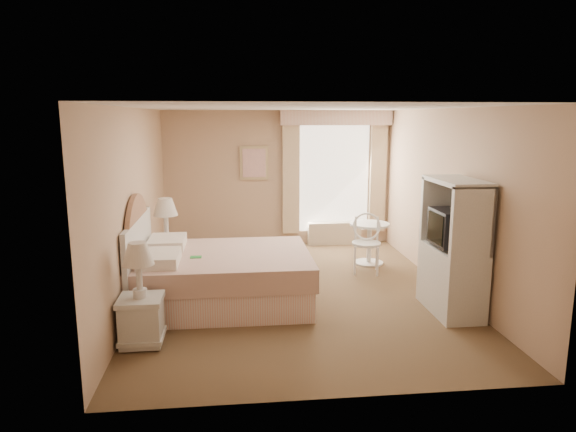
{
  "coord_description": "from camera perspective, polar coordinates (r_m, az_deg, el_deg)",
  "views": [
    {
      "loc": [
        -0.86,
        -6.72,
        2.39
      ],
      "look_at": [
        -0.09,
        0.3,
        1.02
      ],
      "focal_mm": 32.0,
      "sensor_mm": 36.0,
      "label": 1
    }
  ],
  "objects": [
    {
      "name": "cafe_chair",
      "position": [
        8.05,
        8.71,
        -2.45
      ],
      "size": [
        0.53,
        0.53,
        0.92
      ],
      "rotation": [
        0.0,
        0.0,
        -0.24
      ],
      "color": "silver",
      "rests_on": "room"
    },
    {
      "name": "window",
      "position": [
        9.62,
        5.23,
        4.71
      ],
      "size": [
        2.05,
        0.22,
        2.51
      ],
      "color": "white",
      "rests_on": "room"
    },
    {
      "name": "armoire",
      "position": [
        6.61,
        17.86,
        -4.45
      ],
      "size": [
        0.5,
        1.0,
        1.66
      ],
      "color": "silver",
      "rests_on": "room"
    },
    {
      "name": "nightstand_near",
      "position": [
        5.69,
        -16.03,
        -9.74
      ],
      "size": [
        0.45,
        0.45,
        1.1
      ],
      "color": "silver",
      "rests_on": "room"
    },
    {
      "name": "nightstand_far",
      "position": [
        7.86,
        -13.27,
        -3.57
      ],
      "size": [
        0.49,
        0.49,
        1.2
      ],
      "color": "silver",
      "rests_on": "room"
    },
    {
      "name": "bed",
      "position": [
        6.73,
        -8.21,
        -6.53
      ],
      "size": [
        2.23,
        1.76,
        1.55
      ],
      "color": "#DCA08F",
      "rests_on": "room"
    },
    {
      "name": "round_table",
      "position": [
        8.5,
        9.03,
        -2.29
      ],
      "size": [
        0.64,
        0.64,
        0.68
      ],
      "color": "silver",
      "rests_on": "room"
    },
    {
      "name": "room",
      "position": [
        6.87,
        1.0,
        1.46
      ],
      "size": [
        4.21,
        5.51,
        2.51
      ],
      "color": "brown",
      "rests_on": "ground"
    },
    {
      "name": "framed_art",
      "position": [
        9.48,
        -3.79,
        5.91
      ],
      "size": [
        0.52,
        0.04,
        0.62
      ],
      "color": "tan",
      "rests_on": "room"
    }
  ]
}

